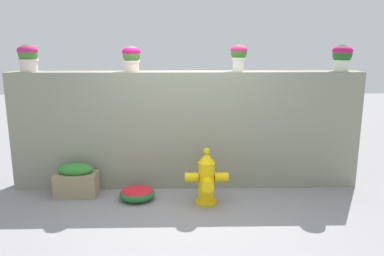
# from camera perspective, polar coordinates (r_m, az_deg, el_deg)

# --- Properties ---
(ground_plane) EXTENTS (24.00, 24.00, 0.00)m
(ground_plane) POSITION_cam_1_polar(r_m,az_deg,el_deg) (5.39, -0.70, -12.01)
(ground_plane) COLOR gray
(stone_wall) EXTENTS (5.37, 0.41, 1.82)m
(stone_wall) POSITION_cam_1_polar(r_m,az_deg,el_deg) (6.01, -0.84, -0.22)
(stone_wall) COLOR gray
(stone_wall) RESTS_ON ground
(potted_plant_0) EXTENTS (0.30, 0.30, 0.41)m
(potted_plant_0) POSITION_cam_1_polar(r_m,az_deg,el_deg) (6.26, -23.33, 9.88)
(potted_plant_0) COLOR silver
(potted_plant_0) RESTS_ON stone_wall
(potted_plant_1) EXTENTS (0.28, 0.28, 0.38)m
(potted_plant_1) POSITION_cam_1_polar(r_m,az_deg,el_deg) (5.95, -9.03, 10.53)
(potted_plant_1) COLOR beige
(potted_plant_1) RESTS_ON stone_wall
(potted_plant_2) EXTENTS (0.26, 0.26, 0.40)m
(potted_plant_2) POSITION_cam_1_polar(r_m,az_deg,el_deg) (5.95, 7.01, 10.88)
(potted_plant_2) COLOR beige
(potted_plant_2) RESTS_ON stone_wall
(potted_plant_3) EXTENTS (0.30, 0.30, 0.40)m
(potted_plant_3) POSITION_cam_1_polar(r_m,az_deg,el_deg) (6.32, 21.55, 10.07)
(potted_plant_3) COLOR silver
(potted_plant_3) RESTS_ON stone_wall
(fire_hydrant) EXTENTS (0.61, 0.48, 0.80)m
(fire_hydrant) POSITION_cam_1_polar(r_m,az_deg,el_deg) (5.43, 2.20, -7.66)
(fire_hydrant) COLOR yellow
(fire_hydrant) RESTS_ON ground
(flower_bush_left) EXTENTS (0.52, 0.47, 0.20)m
(flower_bush_left) POSITION_cam_1_polar(r_m,az_deg,el_deg) (5.69, -8.20, -9.61)
(flower_bush_left) COLOR #23652C
(flower_bush_left) RESTS_ON ground
(planter_box) EXTENTS (0.62, 0.34, 0.50)m
(planter_box) POSITION_cam_1_polar(r_m,az_deg,el_deg) (5.99, -16.90, -7.49)
(planter_box) COLOR #8E805E
(planter_box) RESTS_ON ground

